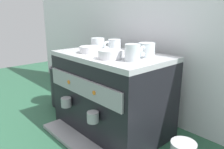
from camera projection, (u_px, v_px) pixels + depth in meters
name	position (u px, v px, depth m)	size (l,w,h in m)	color
ground_plane	(112.00, 127.00, 1.29)	(4.00, 4.00, 0.00)	#28563D
tiled_backsplash_wall	(148.00, 43.00, 1.36)	(2.80, 0.03, 0.95)	silver
espresso_machine	(111.00, 93.00, 1.22)	(0.63, 0.51, 0.44)	black
ceramic_cup_0	(98.00, 43.00, 1.35)	(0.09, 0.11, 0.06)	silver
ceramic_cup_1	(114.00, 44.00, 1.29)	(0.08, 0.11, 0.06)	silver
ceramic_cup_2	(146.00, 50.00, 1.07)	(0.08, 0.12, 0.07)	silver
ceramic_cup_3	(132.00, 52.00, 0.98)	(0.11, 0.07, 0.08)	silver
ceramic_bowl_0	(90.00, 50.00, 1.19)	(0.11, 0.11, 0.03)	white
ceramic_bowl_1	(110.00, 55.00, 1.03)	(0.12, 0.12, 0.04)	white
coffee_grinder	(63.00, 79.00, 1.58)	(0.19, 0.19, 0.41)	black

